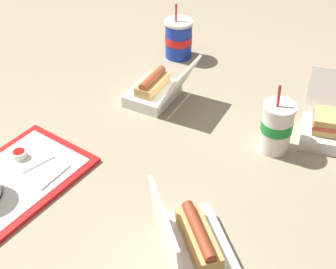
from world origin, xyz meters
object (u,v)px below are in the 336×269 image
(plastic_fork, at_px, (55,176))
(clamshell_hotdog_front, at_px, (194,243))
(ketchup_cup, at_px, (19,154))
(clamshell_sandwich_right, at_px, (336,127))
(food_tray, at_px, (16,179))
(soda_cup_left, at_px, (276,127))
(soda_cup_back, at_px, (179,39))
(clamshell_hotdog_center, at_px, (156,90))

(plastic_fork, height_order, clamshell_hotdog_front, clamshell_hotdog_front)
(ketchup_cup, bearing_deg, clamshell_hotdog_front, 102.62)
(ketchup_cup, height_order, clamshell_sandwich_right, clamshell_sandwich_right)
(ketchup_cup, relative_size, clamshell_sandwich_right, 0.15)
(food_tray, distance_m, soda_cup_left, 0.71)
(plastic_fork, height_order, soda_cup_back, soda_cup_back)
(clamshell_hotdog_center, relative_size, soda_cup_back, 1.18)
(food_tray, distance_m, clamshell_sandwich_right, 0.90)
(clamshell_hotdog_front, distance_m, clamshell_sandwich_right, 0.59)
(ketchup_cup, distance_m, clamshell_sandwich_right, 0.89)
(food_tray, xyz_separation_m, clamshell_hotdog_center, (-0.52, -0.02, 0.03))
(clamshell_hotdog_front, distance_m, clamshell_hotdog_center, 0.61)
(soda_cup_back, bearing_deg, clamshell_hotdog_center, 31.47)
(ketchup_cup, bearing_deg, food_tray, 51.57)
(clamshell_hotdog_center, xyz_separation_m, soda_cup_back, (-0.25, -0.16, 0.03))
(soda_cup_left, bearing_deg, ketchup_cup, -38.93)
(food_tray, height_order, ketchup_cup, ketchup_cup)
(clamshell_sandwich_right, height_order, clamshell_hotdog_center, clamshell_sandwich_right)
(clamshell_hotdog_center, distance_m, soda_cup_left, 0.42)
(ketchup_cup, xyz_separation_m, clamshell_hotdog_center, (-0.47, 0.04, 0.01))
(clamshell_hotdog_center, xyz_separation_m, soda_cup_left, (-0.08, 0.41, 0.04))
(soda_cup_left, height_order, soda_cup_back, soda_cup_left)
(food_tray, height_order, soda_cup_back, soda_cup_back)
(ketchup_cup, bearing_deg, plastic_fork, 102.13)
(clamshell_hotdog_center, bearing_deg, clamshell_sandwich_right, 115.41)
(plastic_fork, distance_m, clamshell_sandwich_right, 0.80)
(clamshell_hotdog_front, distance_m, soda_cup_left, 0.44)
(clamshell_hotdog_front, height_order, clamshell_sandwich_right, same)
(ketchup_cup, xyz_separation_m, soda_cup_left, (-0.55, 0.44, 0.05))
(ketchup_cup, xyz_separation_m, clamshell_hotdog_front, (-0.12, 0.54, 0.01))
(plastic_fork, bearing_deg, clamshell_hotdog_center, 178.32)
(food_tray, relative_size, soda_cup_back, 2.05)
(plastic_fork, xyz_separation_m, clamshell_hotdog_front, (-0.09, 0.41, 0.03))
(plastic_fork, bearing_deg, soda_cup_back, -173.82)
(soda_cup_back, bearing_deg, soda_cup_left, 72.66)
(plastic_fork, xyz_separation_m, soda_cup_left, (-0.52, 0.31, 0.06))
(food_tray, distance_m, plastic_fork, 0.10)
(soda_cup_left, bearing_deg, clamshell_sandwich_right, 148.85)
(soda_cup_left, relative_size, soda_cup_back, 1.04)
(clamshell_sandwich_right, height_order, soda_cup_back, soda_cup_back)
(clamshell_sandwich_right, relative_size, soda_cup_left, 1.26)
(ketchup_cup, height_order, clamshell_hotdog_front, clamshell_hotdog_front)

